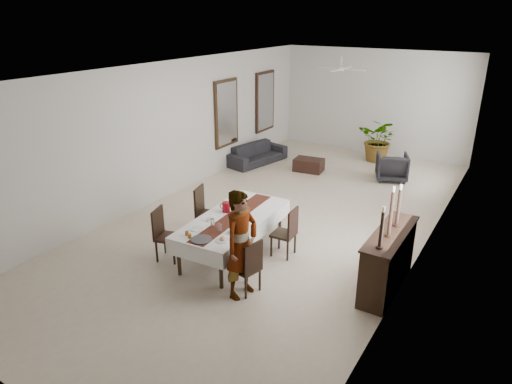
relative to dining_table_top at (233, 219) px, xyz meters
The scene contains 85 objects.
floor 1.97m from the dining_table_top, 90.40° to the left, with size 6.00×12.00×0.00m, color beige.
ceiling 3.10m from the dining_table_top, 90.40° to the left, with size 6.00×12.00×0.02m, color silver.
wall_back 7.89m from the dining_table_top, 90.09° to the left, with size 6.00×0.02×3.20m, color silver.
wall_front 4.26m from the dining_table_top, 90.18° to the right, with size 6.00×0.02×3.20m, color silver.
wall_left 3.64m from the dining_table_top, 148.63° to the left, with size 0.02×12.00×3.20m, color silver.
wall_right 3.62m from the dining_table_top, 31.59° to the left, with size 0.02×12.00×3.20m, color silver.
dining_table_top is the anchor object (origin of this frame).
table_leg_fl 1.24m from the dining_table_top, 107.85° to the right, with size 0.07×0.07×0.68m, color black.
table_leg_fr 1.24m from the dining_table_top, 65.64° to the right, with size 0.07×0.07×0.68m, color black.
table_leg_bl 1.24m from the dining_table_top, 114.36° to the left, with size 0.07×0.07×0.68m, color black.
table_leg_br 1.24m from the dining_table_top, 72.15° to the left, with size 0.07×0.07×0.68m, color black.
tablecloth_top 0.03m from the dining_table_top, ahead, with size 1.14×2.49×0.01m, color white.
tablecloth_drape_left 0.58m from the dining_table_top, behind, with size 0.01×2.49×0.29m, color white.
tablecloth_drape_right 0.58m from the dining_table_top, ahead, with size 0.01×2.49×0.29m, color white.
tablecloth_drape_near 1.25m from the dining_table_top, 86.74° to the right, with size 1.14×0.01×0.29m, color white.
tablecloth_drape_far 1.25m from the dining_table_top, 93.26° to the left, with size 1.14×0.01×0.29m, color white.
table_runner 0.04m from the dining_table_top, ahead, with size 0.34×2.42×0.00m, color maroon.
red_pitcher 0.31m from the dining_table_top, 152.29° to the left, with size 0.14×0.14×0.19m, color maroon.
pitcher_handle 0.38m from the dining_table_top, 159.14° to the left, with size 0.12×0.12×0.02m, color maroon.
wine_glass_near 0.65m from the dining_table_top, 76.28° to the right, with size 0.07×0.07×0.16m, color white.
wine_glass_mid 0.55m from the dining_table_top, 97.05° to the right, with size 0.07×0.07×0.16m, color white.
teacup_right 0.65m from the dining_table_top, 60.18° to the right, with size 0.09×0.09×0.06m, color silver.
saucer_right 0.65m from the dining_table_top, 60.18° to the right, with size 0.14×0.14×0.01m, color white.
teacup_left 0.45m from the dining_table_top, 127.34° to the right, with size 0.09×0.09×0.06m, color silver.
saucer_left 0.45m from the dining_table_top, 127.34° to the right, with size 0.14×0.14×0.01m, color white.
plate_near_right 0.93m from the dining_table_top, 66.61° to the right, with size 0.23×0.23×0.01m, color silver.
bread_near_right 0.93m from the dining_table_top, 66.61° to the right, with size 0.09×0.09×0.09m, color tan.
plate_near_left 0.78m from the dining_table_top, 108.54° to the right, with size 0.23×0.23×0.01m, color white.
plate_far_left 0.62m from the dining_table_top, 123.45° to the left, with size 0.23×0.23×0.01m, color silver.
serving_tray 1.02m from the dining_table_top, 86.74° to the right, with size 0.35×0.35×0.02m, color #414246.
jam_jar_a 1.07m from the dining_table_top, 98.26° to the right, with size 0.06×0.06×0.07m, color #895614.
jam_jar_b 1.04m from the dining_table_top, 104.16° to the right, with size 0.06×0.06×0.07m, color #984116.
fruit_basket 0.26m from the dining_table_top, 81.95° to the left, with size 0.29×0.29×0.10m, color brown.
fruit_red 0.31m from the dining_table_top, 76.75° to the left, with size 0.09×0.09×0.09m, color #9B1D0F.
fruit_green 0.31m from the dining_table_top, 91.21° to the left, with size 0.08×0.08×0.08m, color olive.
chair_right_near_seat 1.30m from the dining_table_top, 46.93° to the right, with size 0.39×0.39×0.04m, color black.
chair_right_near_leg_fl 1.58m from the dining_table_top, 48.47° to the right, with size 0.04×0.04×0.39m, color black.
chair_right_near_leg_fr 1.42m from the dining_table_top, 37.25° to the right, with size 0.04×0.04×0.39m, color black.
chair_right_near_leg_bl 1.35m from the dining_table_top, 57.22° to the right, with size 0.04×0.04×0.39m, color black.
chair_right_near_leg_br 1.16m from the dining_table_top, 44.73° to the right, with size 0.04×0.04×0.39m, color black.
chair_right_near_back 1.42m from the dining_table_top, 42.82° to the right, with size 0.39×0.04×0.50m, color black.
chair_right_far_seat 0.97m from the dining_table_top, 27.74° to the left, with size 0.40×0.40×0.05m, color black.
chair_right_far_leg_fl 1.14m from the dining_table_top, 15.48° to the left, with size 0.04×0.04×0.40m, color black.
chair_right_far_leg_fr 1.25m from the dining_table_top, 31.82° to the left, with size 0.04×0.04×0.40m, color black.
chair_right_far_leg_bl 0.87m from the dining_table_top, 21.14° to the left, with size 0.04×0.04×0.40m, color black.
chair_right_far_leg_br 1.00m from the dining_table_top, 42.28° to the left, with size 0.04×0.04×0.40m, color black.
chair_right_far_back 1.09m from the dining_table_top, 23.75° to the left, with size 0.40×0.04×0.51m, color black.
chair_left_near_seat 1.22m from the dining_table_top, 138.06° to the right, with size 0.41×0.41×0.05m, color black.
chair_left_near_leg_fl 1.38m from the dining_table_top, 148.16° to the right, with size 0.04×0.04×0.41m, color black.
chair_left_near_leg_fr 1.50m from the dining_table_top, 134.81° to the right, with size 0.04×0.04×0.41m, color black.
chair_left_near_leg_bl 1.08m from the dining_table_top, 142.84° to the right, with size 0.04×0.04×0.41m, color black.
chair_left_near_leg_br 1.23m from the dining_table_top, 126.54° to the right, with size 0.04×0.04×0.41m, color black.
chair_left_near_back 1.36m from the dining_table_top, 141.47° to the right, with size 0.41×0.04×0.53m, color black.
chair_left_far_seat 0.92m from the dining_table_top, 157.70° to the left, with size 0.44×0.44×0.05m, color black.
chair_left_far_leg_fl 1.24m from the dining_table_top, 156.05° to the left, with size 0.04×0.04×0.43m, color black.
chair_left_far_leg_fr 1.07m from the dining_table_top, behind, with size 0.04×0.04×0.43m, color black.
chair_left_far_leg_bl 1.01m from the dining_table_top, 141.41° to the left, with size 0.04×0.04×0.43m, color black.
chair_left_far_leg_br 0.80m from the dining_table_top, 160.63° to the left, with size 0.04×0.04×0.43m, color black.
chair_left_far_back 1.05m from the dining_table_top, 164.29° to the left, with size 0.44×0.04×0.55m, color black.
woman 1.36m from the dining_table_top, 50.17° to the right, with size 0.65×0.42×1.77m, color gray.
sideboard_body 2.80m from the dining_table_top, ahead, with size 0.43×1.63×0.98m, color black.
sideboard_top 2.80m from the dining_table_top, ahead, with size 0.48×1.69×0.03m, color black.
candlestick_near_base 2.80m from the dining_table_top, ahead, with size 0.11×0.11×0.03m, color black.
candlestick_near_shaft 2.84m from the dining_table_top, ahead, with size 0.05×0.05×0.54m, color black.
candlestick_near_candle 2.93m from the dining_table_top, ahead, with size 0.04×0.04×0.09m, color white.
candlestick_mid_base 2.79m from the dining_table_top, ahead, with size 0.11×0.11×0.03m, color black.
candlestick_mid_shaft 2.86m from the dining_table_top, ahead, with size 0.05×0.05×0.71m, color black.
candlestick_mid_candle 2.98m from the dining_table_top, ahead, with size 0.04×0.04×0.09m, color beige.
candlestick_far_base 2.85m from the dining_table_top, 12.60° to the left, with size 0.11×0.11×0.03m, color black.
candlestick_far_shaft 2.91m from the dining_table_top, 12.60° to the left, with size 0.05×0.05×0.60m, color black.
candlestick_far_candle 3.00m from the dining_table_top, 12.60° to the left, with size 0.04×0.04×0.09m, color white.
sofa 5.53m from the dining_table_top, 116.98° to the left, with size 1.93×0.76×0.56m, color #252428.
armchair 5.71m from the dining_table_top, 76.43° to the left, with size 0.78×0.80×0.73m, color #27252A.
coffee_table 5.14m from the dining_table_top, 99.71° to the left, with size 0.80×0.53×0.35m, color black.
potted_plant 7.02m from the dining_table_top, 85.81° to the left, with size 1.18×1.03×1.31m, color #385C24.
mirror_frame_near 5.09m from the dining_table_top, 126.37° to the left, with size 0.06×1.05×1.85m, color black.
mirror_glass_near 5.07m from the dining_table_top, 126.05° to the left, with size 0.01×0.90×1.70m, color silver.
mirror_frame_far 6.88m from the dining_table_top, 115.85° to the left, with size 0.06×1.05×1.85m, color black.
mirror_glass_far 6.86m from the dining_table_top, 115.58° to the left, with size 0.01×0.90×1.70m, color silver.
fan_rod 5.40m from the dining_table_top, 90.15° to the left, with size 0.04×0.04×0.20m, color silver.
fan_hub 5.31m from the dining_table_top, 90.15° to the left, with size 0.16×0.16×0.08m, color silver.
fan_blade_n 5.63m from the dining_table_top, 90.14° to the left, with size 0.10×0.55×0.01m, color white.
fan_blade_s 5.00m from the dining_table_top, 90.16° to the left, with size 0.10×0.55×0.01m, color white.
fan_blade_e 5.32m from the dining_table_top, 86.01° to the left, with size 0.55×0.10×0.01m, color white.
fan_blade_w 5.33m from the dining_table_top, 94.29° to the left, with size 0.55×0.10×0.01m, color silver.
Camera 1 is at (4.34, -8.05, 4.23)m, focal length 32.00 mm.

